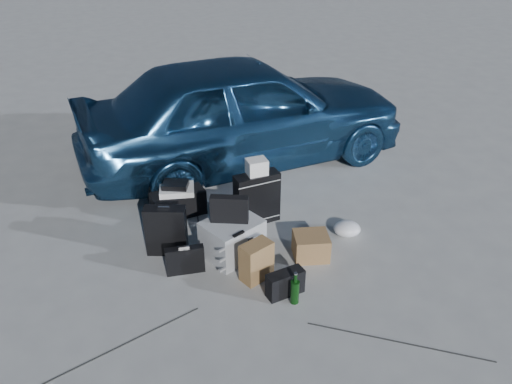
% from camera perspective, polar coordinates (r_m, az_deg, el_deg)
% --- Properties ---
extents(ground, '(60.00, 60.00, 0.00)m').
position_cam_1_polar(ground, '(5.15, 0.01, -9.89)').
color(ground, '#A2A29D').
rests_on(ground, ground).
extents(car, '(4.77, 2.28, 1.57)m').
position_cam_1_polar(car, '(7.11, -1.45, 9.30)').
color(car, '#275887').
rests_on(car, ground).
extents(pelican_case, '(0.71, 0.66, 0.42)m').
position_cam_1_polar(pelican_case, '(5.37, -2.73, -5.27)').
color(pelican_case, '#AFB2B5').
rests_on(pelican_case, ground).
extents(laptop_bag, '(0.40, 0.24, 0.30)m').
position_cam_1_polar(laptop_bag, '(5.18, -3.06, -1.97)').
color(laptop_bag, black).
rests_on(laptop_bag, pelican_case).
extents(briefcase, '(0.40, 0.13, 0.31)m').
position_cam_1_polar(briefcase, '(5.19, -8.11, -7.72)').
color(briefcase, black).
rests_on(briefcase, ground).
extents(suitcase_left, '(0.46, 0.29, 0.56)m').
position_cam_1_polar(suitcase_left, '(5.43, -10.23, -4.37)').
color(suitcase_left, black).
rests_on(suitcase_left, ground).
extents(suitcase_right, '(0.54, 0.24, 0.63)m').
position_cam_1_polar(suitcase_right, '(5.84, 0.11, -0.73)').
color(suitcase_right, black).
rests_on(suitcase_right, ground).
extents(white_carton, '(0.23, 0.19, 0.18)m').
position_cam_1_polar(white_carton, '(5.66, 0.09, 2.90)').
color(white_carton, white).
rests_on(white_carton, suitcase_right).
extents(duffel_bag, '(0.67, 0.36, 0.32)m').
position_cam_1_polar(duffel_bag, '(6.12, -8.87, -1.28)').
color(duffel_bag, black).
rests_on(duffel_bag, ground).
extents(flat_box_white, '(0.46, 0.38, 0.07)m').
position_cam_1_polar(flat_box_white, '(6.02, -9.03, 0.25)').
color(flat_box_white, white).
rests_on(flat_box_white, duffel_bag).
extents(flat_box_black, '(0.35, 0.31, 0.06)m').
position_cam_1_polar(flat_box_black, '(5.99, -9.20, 0.81)').
color(flat_box_black, black).
rests_on(flat_box_black, flat_box_white).
extents(kraft_bag, '(0.36, 0.29, 0.42)m').
position_cam_1_polar(kraft_bag, '(5.03, 0.05, -7.93)').
color(kraft_bag, '#946540').
rests_on(kraft_bag, ground).
extents(cardboard_box, '(0.43, 0.39, 0.27)m').
position_cam_1_polar(cardboard_box, '(5.40, 6.29, -6.14)').
color(cardboard_box, olive).
rests_on(cardboard_box, ground).
extents(plastic_bag, '(0.38, 0.35, 0.17)m').
position_cam_1_polar(plastic_bag, '(5.82, 10.36, -4.14)').
color(plastic_bag, white).
rests_on(plastic_bag, ground).
extents(messenger_bag, '(0.39, 0.20, 0.26)m').
position_cam_1_polar(messenger_bag, '(4.91, 3.35, -10.38)').
color(messenger_bag, black).
rests_on(messenger_bag, ground).
extents(green_bottle, '(0.10, 0.10, 0.34)m').
position_cam_1_polar(green_bottle, '(4.80, 4.47, -10.91)').
color(green_bottle, black).
rests_on(green_bottle, ground).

